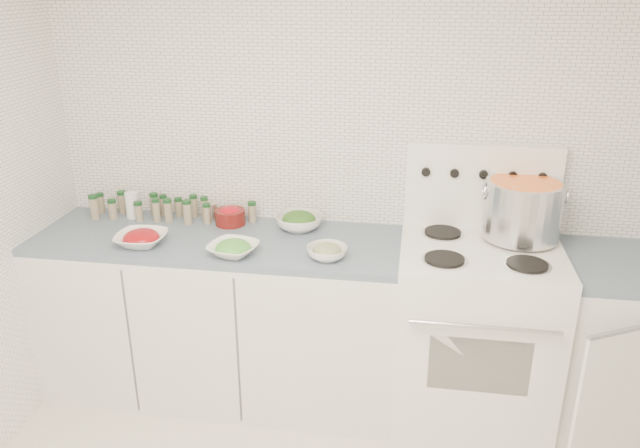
{
  "coord_description": "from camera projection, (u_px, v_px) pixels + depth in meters",
  "views": [
    {
      "loc": [
        0.14,
        -1.6,
        2.12
      ],
      "look_at": [
        -0.29,
        1.14,
        1.02
      ],
      "focal_mm": 35.0,
      "sensor_mm": 36.0,
      "label": 1
    }
  ],
  "objects": [
    {
      "name": "salt_canister",
      "position": [
        132.0,
        205.0,
        3.38
      ],
      "size": [
        0.09,
        0.09,
        0.14
      ],
      "primitive_type": "cylinder",
      "rotation": [
        0.0,
        0.0,
        -0.33
      ],
      "color": "white",
      "rests_on": "counter_left"
    },
    {
      "name": "stove",
      "position": [
        474.0,
        328.0,
        3.1
      ],
      "size": [
        0.76,
        0.7,
        1.36
      ],
      "color": "white",
      "rests_on": "ground"
    },
    {
      "name": "stock_pot",
      "position": [
        523.0,
        207.0,
        2.98
      ],
      "size": [
        0.39,
        0.37,
        0.28
      ],
      "rotation": [
        0.0,
        0.0,
        0.17
      ],
      "color": "silver",
      "rests_on": "stove"
    },
    {
      "name": "spice_cluster",
      "position": [
        159.0,
        208.0,
        3.37
      ],
      "size": [
        0.91,
        0.16,
        0.14
      ],
      "color": "gray",
      "rests_on": "counter_left"
    },
    {
      "name": "counter_left",
      "position": [
        222.0,
        315.0,
        3.31
      ],
      "size": [
        1.85,
        0.62,
        0.9
      ],
      "color": "white",
      "rests_on": "ground"
    },
    {
      "name": "tin_can",
      "position": [
        211.0,
        211.0,
        3.37
      ],
      "size": [
        0.07,
        0.07,
        0.09
      ],
      "primitive_type": "cylinder",
      "rotation": [
        0.0,
        0.0,
        0.07
      ],
      "color": "#B5AA99",
      "rests_on": "counter_left"
    },
    {
      "name": "bowl_snowpea",
      "position": [
        233.0,
        248.0,
        2.94
      ],
      "size": [
        0.27,
        0.27,
        0.08
      ],
      "color": "white",
      "rests_on": "counter_left"
    },
    {
      "name": "room_walls",
      "position": [
        359.0,
        200.0,
        1.69
      ],
      "size": [
        3.54,
        3.04,
        2.52
      ],
      "color": "white",
      "rests_on": "ground"
    },
    {
      "name": "bowl_pepper",
      "position": [
        230.0,
        216.0,
        3.3
      ],
      "size": [
        0.16,
        0.16,
        0.1
      ],
      "color": "#5D130F",
      "rests_on": "counter_left"
    },
    {
      "name": "bowl_tomato",
      "position": [
        141.0,
        238.0,
        3.04
      ],
      "size": [
        0.25,
        0.25,
        0.08
      ],
      "color": "white",
      "rests_on": "counter_left"
    },
    {
      "name": "bowl_broccoli",
      "position": [
        299.0,
        221.0,
        3.23
      ],
      "size": [
        0.25,
        0.25,
        0.1
      ],
      "color": "white",
      "rests_on": "counter_left"
    },
    {
      "name": "bowl_zucchini",
      "position": [
        327.0,
        251.0,
        2.9
      ],
      "size": [
        0.21,
        0.21,
        0.08
      ],
      "color": "white",
      "rests_on": "counter_left"
    }
  ]
}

